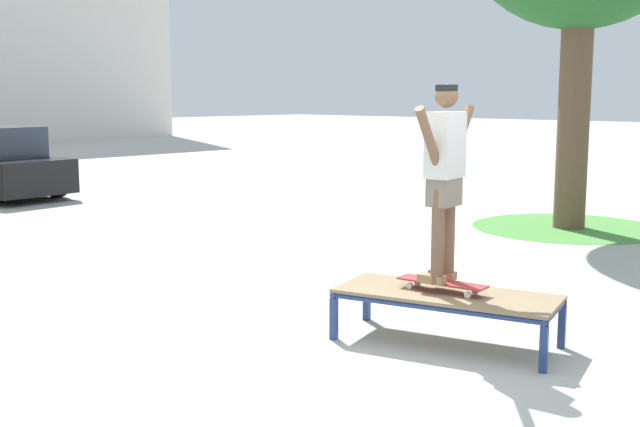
% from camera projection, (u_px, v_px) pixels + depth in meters
% --- Properties ---
extents(ground_plane, '(120.00, 120.00, 0.00)m').
position_uv_depth(ground_plane, '(423.00, 362.00, 6.47)').
color(ground_plane, '#B7B5AD').
extents(skate_box, '(1.22, 2.03, 0.46)m').
position_uv_depth(skate_box, '(446.00, 297.00, 6.90)').
color(skate_box, navy).
rests_on(skate_box, ground).
extents(skateboard, '(0.30, 0.82, 0.09)m').
position_uv_depth(skateboard, '(442.00, 283.00, 6.90)').
color(skateboard, '#B23333').
rests_on(skateboard, skate_box).
extents(skater, '(1.00, 0.32, 1.69)m').
position_uv_depth(skater, '(444.00, 169.00, 6.76)').
color(skater, brown).
rests_on(skater, skateboard).
extents(grass_patch_near_right, '(3.11, 3.11, 0.01)m').
position_uv_depth(grass_patch_near_right, '(568.00, 227.00, 13.05)').
color(grass_patch_near_right, '#519342').
rests_on(grass_patch_near_right, ground).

